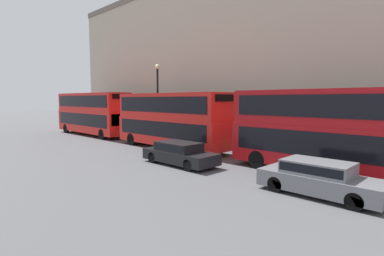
% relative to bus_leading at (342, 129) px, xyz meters
% --- Properties ---
extents(bus_leading, '(2.59, 10.98, 4.26)m').
position_rel_bus_leading_xyz_m(bus_leading, '(0.00, 0.00, 0.00)').
color(bus_leading, '#A80F14').
rests_on(bus_leading, ground).
extents(bus_second_in_queue, '(2.59, 10.39, 4.23)m').
position_rel_bus_leading_xyz_m(bus_second_in_queue, '(0.00, 12.24, -0.02)').
color(bus_second_in_queue, red).
rests_on(bus_second_in_queue, ground).
extents(bus_third_in_queue, '(2.59, 11.25, 4.40)m').
position_rel_bus_leading_xyz_m(bus_third_in_queue, '(0.00, 24.70, 0.07)').
color(bus_third_in_queue, red).
rests_on(bus_third_in_queue, ground).
extents(car_dark_sedan, '(1.77, 4.63, 1.37)m').
position_rel_bus_leading_xyz_m(car_dark_sedan, '(-3.40, -0.32, -1.63)').
color(car_dark_sedan, slate).
rests_on(car_dark_sedan, ground).
extents(car_hatchback, '(1.83, 4.73, 1.30)m').
position_rel_bus_leading_xyz_m(car_hatchback, '(-3.40, 7.69, -1.66)').
color(car_hatchback, black).
rests_on(car_hatchback, ground).
extents(street_lamp, '(0.44, 0.44, 6.88)m').
position_rel_bus_leading_xyz_m(street_lamp, '(2.10, 16.41, 1.86)').
color(street_lamp, black).
rests_on(street_lamp, ground).
extents(pedestrian, '(0.36, 0.36, 1.83)m').
position_rel_bus_leading_xyz_m(pedestrian, '(2.44, 0.67, -1.50)').
color(pedestrian, brown).
rests_on(pedestrian, ground).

